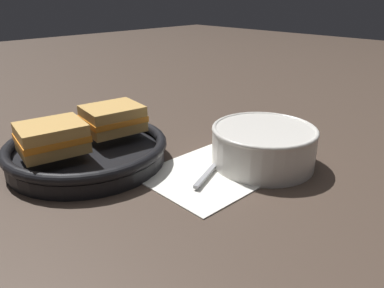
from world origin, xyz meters
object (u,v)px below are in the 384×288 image
at_px(soup_bowl, 263,144).
at_px(spoon, 221,158).
at_px(skillet, 87,151).
at_px(sandwich_near_right, 113,118).
at_px(sandwich_near_left, 52,138).

relative_size(soup_bowl, spoon, 1.12).
bearing_deg(skillet, sandwich_near_right, 6.14).
bearing_deg(soup_bowl, sandwich_near_right, 123.26).
bearing_deg(sandwich_near_right, sandwich_near_left, -173.86).
distance_m(spoon, sandwich_near_right, 0.21).
height_order(spoon, skillet, skillet).
distance_m(soup_bowl, spoon, 0.08).
height_order(soup_bowl, sandwich_near_right, sandwich_near_right).
height_order(spoon, sandwich_near_left, sandwich_near_left).
height_order(soup_bowl, spoon, soup_bowl).
xyz_separation_m(soup_bowl, sandwich_near_left, (-0.27, 0.21, 0.03)).
bearing_deg(sandwich_near_right, soup_bowl, -56.74).
xyz_separation_m(soup_bowl, spoon, (-0.05, 0.05, -0.03)).
height_order(soup_bowl, skillet, soup_bowl).
bearing_deg(spoon, sandwich_near_right, 99.46).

